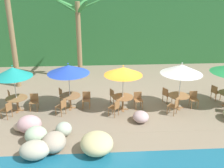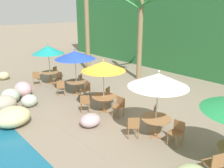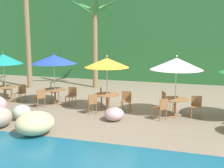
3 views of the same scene
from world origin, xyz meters
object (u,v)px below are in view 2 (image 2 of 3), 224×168
at_px(dining_table_teal, 50,74).
at_px(chair_orange_seaward, 119,105).
at_px(umbrella_blue, 75,55).
at_px(palm_tree_second, 140,25).
at_px(chair_teal_left, 36,77).
at_px(chair_blue_left, 61,87).
at_px(umbrella_orange, 103,66).
at_px(chair_orange_left, 85,102).
at_px(dining_table_orange, 104,99).
at_px(chair_white_seaward, 177,131).
at_px(dining_table_white, 156,121).
at_px(chair_white_inland, 158,114).
at_px(palm_tree_nearest, 86,6).
at_px(dining_table_blue, 76,83).
at_px(chair_teal_inland, 56,72).
at_px(chair_orange_inland, 110,95).
at_px(umbrella_white, 158,80).
at_px(chair_teal_seaward, 58,78).
at_px(chair_blue_seaward, 86,89).
at_px(chair_green_left, 215,163).
at_px(umbrella_teal, 48,50).
at_px(chair_white_left, 133,125).
at_px(chair_blue_inland, 82,81).

distance_m(dining_table_teal, chair_orange_seaward, 6.32).
xyz_separation_m(umbrella_blue, palm_tree_second, (0.31, 4.72, 1.31)).
distance_m(chair_teal_left, chair_blue_left, 2.63).
bearing_deg(umbrella_orange, chair_orange_left, -122.01).
bearing_deg(dining_table_orange, palm_tree_second, 115.75).
bearing_deg(chair_white_seaward, dining_table_white, -172.99).
bearing_deg(chair_white_inland, dining_table_teal, -176.40).
bearing_deg(dining_table_orange, chair_white_inland, 15.88).
height_order(chair_orange_seaward, chair_white_seaward, same).
bearing_deg(palm_tree_nearest, umbrella_orange, -30.82).
height_order(dining_table_blue, palm_tree_second, palm_tree_second).
bearing_deg(dining_table_blue, palm_tree_second, 86.20).
relative_size(chair_teal_inland, chair_teal_left, 1.00).
bearing_deg(chair_orange_left, chair_orange_seaward, 35.11).
relative_size(chair_teal_inland, palm_tree_nearest, 0.13).
relative_size(chair_orange_inland, dining_table_white, 0.79).
distance_m(chair_white_seaward, palm_tree_nearest, 11.67).
relative_size(chair_white_inland, palm_tree_second, 0.16).
height_order(dining_table_orange, umbrella_white, umbrella_white).
relative_size(chair_teal_seaward, chair_teal_left, 1.00).
height_order(chair_teal_inland, dining_table_blue, chair_teal_inland).
height_order(chair_blue_seaward, dining_table_orange, chair_blue_seaward).
bearing_deg(chair_green_left, dining_table_blue, 172.97).
bearing_deg(chair_teal_seaward, chair_white_inland, 3.32).
height_order(chair_orange_inland, chair_green_left, same).
relative_size(umbrella_orange, chair_white_seaward, 2.83).
xyz_separation_m(dining_table_teal, chair_teal_left, (-0.25, -0.82, -0.10)).
distance_m(dining_table_blue, chair_orange_seaward, 3.60).
height_order(dining_table_teal, palm_tree_nearest, palm_tree_nearest).
distance_m(chair_teal_left, umbrella_blue, 3.54).
height_order(chair_orange_left, dining_table_white, chair_orange_left).
bearing_deg(dining_table_orange, umbrella_blue, 172.74).
xyz_separation_m(chair_blue_seaward, palm_tree_nearest, (-4.51, 3.44, 4.18)).
distance_m(chair_blue_left, chair_white_inland, 5.73).
relative_size(chair_white_inland, palm_tree_nearest, 0.13).
xyz_separation_m(chair_blue_seaward, chair_orange_left, (1.45, -1.11, 0.00)).
height_order(chair_teal_left, dining_table_blue, chair_teal_left).
bearing_deg(dining_table_white, chair_teal_seaward, 177.70).
height_order(chair_blue_seaward, dining_table_white, chair_blue_seaward).
distance_m(chair_orange_left, chair_white_inland, 3.29).
xyz_separation_m(chair_blue_seaward, umbrella_orange, (1.91, -0.39, 1.63)).
xyz_separation_m(umbrella_white, dining_table_white, (-0.00, 0.00, -1.57)).
bearing_deg(dining_table_teal, umbrella_teal, 90.00).
relative_size(chair_blue_seaward, chair_orange_seaward, 1.00).
distance_m(chair_teal_seaward, chair_white_left, 7.23).
distance_m(chair_orange_inland, chair_white_seaward, 4.30).
relative_size(chair_blue_inland, palm_tree_second, 0.16).
xyz_separation_m(umbrella_blue, chair_blue_left, (-0.35, -0.78, -1.67)).
xyz_separation_m(umbrella_teal, chair_blue_left, (2.38, -0.64, -1.62)).
bearing_deg(palm_tree_second, chair_white_inland, -41.35).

